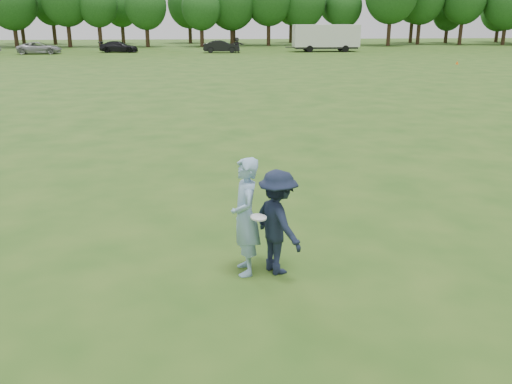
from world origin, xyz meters
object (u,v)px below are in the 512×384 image
at_px(defender, 278,222).
at_px(thrower, 245,217).
at_px(player_far_d, 237,45).
at_px(cargo_trailer, 326,37).
at_px(car_f, 222,47).
at_px(field_cone, 457,63).
at_px(car_c, 40,48).
at_px(car_d, 119,47).

bearing_deg(defender, thrower, 62.18).
relative_size(player_far_d, cargo_trailer, 0.20).
bearing_deg(player_far_d, car_f, 151.44).
height_order(player_far_d, cargo_trailer, cargo_trailer).
height_order(defender, field_cone, defender).
bearing_deg(field_cone, defender, -118.57).
distance_m(thrower, field_cone, 45.78).
bearing_deg(car_c, cargo_trailer, -91.88).
relative_size(thrower, cargo_trailer, 0.22).
xyz_separation_m(car_f, cargo_trailer, (12.81, 0.91, 1.06)).
bearing_deg(defender, field_cone, -53.98).
relative_size(player_far_d, field_cone, 6.00).
height_order(thrower, cargo_trailer, cargo_trailer).
bearing_deg(car_d, thrower, -165.86).
height_order(defender, car_f, defender).
bearing_deg(cargo_trailer, defender, -103.16).
height_order(player_far_d, field_cone, player_far_d).
distance_m(defender, cargo_trailer, 61.04).
height_order(player_far_d, car_c, player_far_d).
relative_size(defender, cargo_trailer, 0.20).
bearing_deg(defender, car_c, -6.53).
relative_size(thrower, car_f, 0.46).
bearing_deg(car_d, car_f, -94.30).
bearing_deg(car_c, defender, -165.05).
xyz_separation_m(car_c, car_d, (8.67, 2.12, -0.02)).
bearing_deg(cargo_trailer, player_far_d, -173.10).
distance_m(car_f, cargo_trailer, 12.88).
distance_m(field_cone, cargo_trailer, 21.04).
distance_m(car_c, car_d, 8.92).
xyz_separation_m(player_far_d, car_f, (-1.81, 0.42, -0.19)).
bearing_deg(field_cone, cargo_trailer, 112.07).
height_order(field_cone, cargo_trailer, cargo_trailer).
relative_size(player_far_d, car_d, 0.40).
bearing_deg(car_d, player_far_d, -94.92).
distance_m(player_far_d, field_cone, 26.16).
xyz_separation_m(car_c, field_cone, (41.69, -18.22, -0.53)).
relative_size(car_f, cargo_trailer, 0.48).
relative_size(field_cone, cargo_trailer, 0.03).
bearing_deg(defender, car_d, -14.86).
bearing_deg(car_c, car_f, -93.10).
bearing_deg(car_c, thrower, -165.52).
distance_m(thrower, player_far_d, 58.18).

